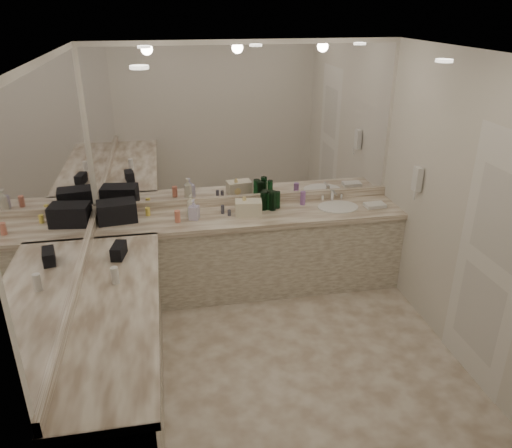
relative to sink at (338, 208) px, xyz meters
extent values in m
plane|color=beige|center=(-0.95, -1.20, -0.90)|extent=(3.20, 3.20, 0.00)
plane|color=white|center=(-0.95, -1.20, 1.71)|extent=(3.20, 3.20, 0.00)
cube|color=silver|center=(-0.95, 0.30, 0.41)|extent=(3.20, 0.02, 2.60)
cube|color=silver|center=(-2.55, -1.20, 0.41)|extent=(0.02, 3.00, 2.60)
cube|color=silver|center=(0.65, -1.20, 0.41)|extent=(0.02, 3.00, 2.60)
cube|color=beige|center=(-0.95, 0.00, -0.48)|extent=(3.20, 0.60, 0.84)
cube|color=beige|center=(-0.95, -0.01, -0.03)|extent=(3.20, 0.64, 0.06)
cube|color=beige|center=(-2.25, -1.50, -0.48)|extent=(0.60, 2.40, 0.84)
cube|color=beige|center=(-2.24, -1.50, -0.03)|extent=(0.64, 2.42, 0.06)
cube|color=beige|center=(-0.95, 0.28, 0.05)|extent=(3.20, 0.04, 0.10)
cube|color=beige|center=(-2.53, -1.20, 0.05)|extent=(0.04, 3.00, 0.10)
cube|color=white|center=(-0.95, 0.29, 0.88)|extent=(3.12, 0.01, 1.55)
cube|color=white|center=(-2.54, -1.20, 0.88)|extent=(0.01, 2.92, 1.55)
cylinder|color=white|center=(0.00, 0.00, 0.00)|extent=(0.44, 0.44, 0.03)
cube|color=silver|center=(0.00, 0.21, 0.07)|extent=(0.24, 0.16, 0.14)
cube|color=white|center=(0.61, -0.50, 0.46)|extent=(0.06, 0.10, 0.24)
cube|color=white|center=(0.64, -1.70, 0.16)|extent=(0.02, 0.82, 2.10)
cube|color=black|center=(-2.31, 0.06, 0.11)|extent=(0.41, 0.28, 0.22)
cube|color=black|center=(-2.25, -0.75, 0.06)|extent=(0.13, 0.23, 0.12)
cube|color=beige|center=(-0.99, -0.02, 0.08)|extent=(0.29, 0.20, 0.16)
cube|color=white|center=(0.39, -0.06, 0.02)|extent=(0.22, 0.15, 0.04)
cylinder|color=white|center=(-2.25, -1.20, 0.08)|extent=(0.06, 0.06, 0.14)
imported|color=white|center=(-1.57, 0.04, 0.12)|extent=(0.12, 0.12, 0.24)
imported|color=silver|center=(-1.55, -0.04, 0.11)|extent=(0.12, 0.12, 0.21)
imported|color=#FFE292|center=(-1.02, 0.00, 0.10)|extent=(0.19, 0.19, 0.19)
cylinder|color=#114620|center=(-0.65, 0.10, 0.10)|extent=(0.06, 0.06, 0.19)
cylinder|color=#114620|center=(-0.77, 0.15, 0.10)|extent=(0.07, 0.07, 0.19)
cylinder|color=#114620|center=(-0.71, 0.05, 0.11)|extent=(0.07, 0.07, 0.21)
cylinder|color=#114620|center=(-0.73, 0.08, 0.10)|extent=(0.07, 0.07, 0.18)
cylinder|color=#114620|center=(-0.80, 0.08, 0.10)|extent=(0.07, 0.07, 0.20)
cylinder|color=#F2D84C|center=(-1.07, -0.03, 0.04)|extent=(0.04, 0.04, 0.07)
cylinder|color=#3F3F4C|center=(-1.25, 0.06, 0.05)|extent=(0.04, 0.04, 0.09)
cylinder|color=silver|center=(-1.59, 0.01, 0.05)|extent=(0.04, 0.04, 0.09)
cylinder|color=silver|center=(-1.55, 0.01, 0.07)|extent=(0.04, 0.04, 0.12)
cylinder|color=#F2D84C|center=(-2.01, 0.15, 0.05)|extent=(0.05, 0.05, 0.08)
cylinder|color=#3F3F4C|center=(-1.19, -0.01, 0.04)|extent=(0.04, 0.04, 0.06)
cylinder|color=#9966B2|center=(-0.35, 0.15, 0.08)|extent=(0.06, 0.06, 0.15)
cylinder|color=#E57F66|center=(-1.72, -0.08, 0.06)|extent=(0.06, 0.06, 0.12)
camera|label=1|loc=(-1.79, -4.74, 2.03)|focal=35.00mm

